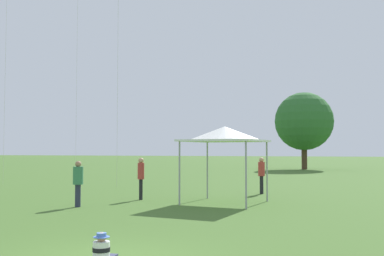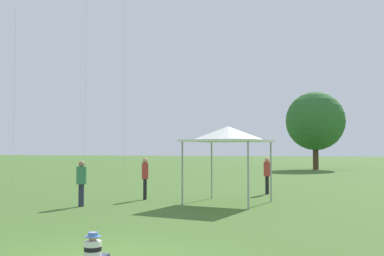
% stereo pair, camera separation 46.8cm
% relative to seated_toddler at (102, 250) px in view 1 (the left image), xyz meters
% --- Properties ---
extents(seated_toddler, '(0.45, 0.54, 0.58)m').
position_rel_seated_toddler_xyz_m(seated_toddler, '(0.00, 0.00, 0.00)').
color(seated_toddler, '#383D56').
rests_on(seated_toddler, ground).
extents(person_standing_0, '(0.45, 0.45, 1.82)m').
position_rel_seated_toddler_xyz_m(person_standing_0, '(0.99, 14.61, 0.87)').
color(person_standing_0, black).
rests_on(person_standing_0, ground).
extents(person_standing_1, '(0.43, 0.43, 1.77)m').
position_rel_seated_toddler_xyz_m(person_standing_1, '(-5.04, 7.35, 0.82)').
color(person_standing_1, '#282D42').
rests_on(person_standing_1, ground).
extents(person_standing_2, '(0.41, 0.41, 1.85)m').
position_rel_seated_toddler_xyz_m(person_standing_2, '(-3.73, 10.38, 0.91)').
color(person_standing_2, black).
rests_on(person_standing_2, ground).
extents(canopy_tent, '(3.52, 3.52, 3.18)m').
position_rel_seated_toddler_xyz_m(canopy_tent, '(0.12, 10.22, 2.61)').
color(canopy_tent, white).
rests_on(canopy_tent, ground).
extents(distant_tree_0, '(6.61, 6.61, 8.78)m').
position_rel_seated_toddler_xyz_m(distant_tree_0, '(1.44, 44.52, 5.22)').
color(distant_tree_0, '#473323').
rests_on(distant_tree_0, ground).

